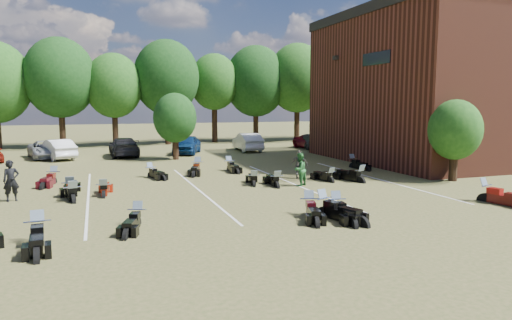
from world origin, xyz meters
name	(u,v)px	position (x,y,z in m)	size (l,w,h in m)	color
ground	(279,198)	(0.00, 0.00, 0.00)	(160.00, 160.00, 0.00)	brown
car_1	(57,149)	(-10.37, 18.65, 0.75)	(1.59, 4.55, 1.50)	silver
car_2	(46,150)	(-11.18, 19.52, 0.67)	(2.21, 4.80, 1.33)	gray
car_3	(124,147)	(-5.52, 18.87, 0.75)	(2.09, 5.15, 1.49)	black
car_4	(187,144)	(-0.45, 19.11, 0.77)	(1.83, 4.54, 1.55)	#0B254E
car_5	(247,142)	(5.04, 19.71, 0.79)	(1.67, 4.78, 1.58)	silver
car_6	(314,142)	(11.35, 19.31, 0.67)	(2.21, 4.79, 1.33)	#550413
car_7	(310,141)	(11.28, 19.93, 0.69)	(1.93, 4.75, 1.38)	#39393E
person_black	(11,181)	(-11.04, 3.08, 0.88)	(0.64, 0.42, 1.77)	black
person_green	(300,169)	(2.06, 2.36, 0.84)	(0.81, 0.63, 1.67)	#27682D
person_grey	(299,165)	(3.01, 4.43, 0.79)	(0.92, 0.38, 1.57)	#5F5A52
motorcycle_0	(39,243)	(-9.31, -3.74, 0.00)	(0.77, 2.41, 1.34)	black
motorcycle_2	(138,226)	(-6.35, -2.75, 0.00)	(0.66, 2.07, 1.15)	black
motorcycle_3	(324,216)	(0.27, -3.67, 0.00)	(0.79, 2.47, 1.38)	black
motorcycle_4	(336,216)	(0.75, -3.74, 0.00)	(0.72, 2.26, 1.26)	black
motorcycle_5	(309,215)	(-0.16, -3.31, 0.00)	(0.72, 2.26, 1.26)	black
motorcycle_6	(485,201)	(7.95, -3.67, 0.00)	(0.80, 2.50, 1.39)	#4F0C0B
motorcycle_7	(104,197)	(-7.34, 2.63, 0.00)	(0.67, 2.11, 1.18)	maroon
motorcycle_8	(71,197)	(-8.74, 3.24, 0.00)	(0.74, 2.33, 1.30)	black
motorcycle_9	(73,202)	(-8.58, 1.96, 0.00)	(0.75, 2.35, 1.31)	black
motorcycle_10	(254,186)	(-0.15, 3.02, 0.00)	(0.66, 2.06, 1.15)	black
motorcycle_11	(277,188)	(0.79, 2.26, 0.00)	(0.68, 2.14, 1.19)	black
motorcycle_12	(330,182)	(4.05, 2.77, 0.00)	(0.64, 2.00, 1.11)	black
motorcycle_13	(360,183)	(5.48, 2.17, 0.00)	(0.76, 2.39, 1.33)	black
motorcycle_14	(54,183)	(-9.74, 7.26, 0.00)	(0.72, 2.26, 1.26)	#400911
motorcycle_16	(151,177)	(-4.72, 7.68, 0.00)	(0.66, 2.07, 1.15)	black
motorcycle_17	(198,173)	(-1.85, 8.51, 0.00)	(0.75, 2.36, 1.32)	black
motorcycle_18	(229,170)	(0.21, 8.78, 0.00)	(0.70, 2.20, 1.23)	black
motorcycle_20	(353,168)	(8.10, 7.22, 0.00)	(0.70, 2.20, 1.23)	black
brick_building	(499,88)	(22.00, 9.00, 5.36)	(25.40, 15.20, 10.70)	#5E291B
tree_line	(162,82)	(-1.00, 29.00, 6.31)	(56.00, 6.00, 9.79)	black
young_tree_near_building	(455,130)	(10.50, 1.00, 2.75)	(2.80, 2.80, 4.16)	black
young_tree_midfield	(175,118)	(-2.00, 15.50, 3.09)	(3.20, 3.20, 4.70)	black
parking_lines	(198,190)	(-3.00, 3.00, 0.01)	(20.10, 14.00, 0.01)	silver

